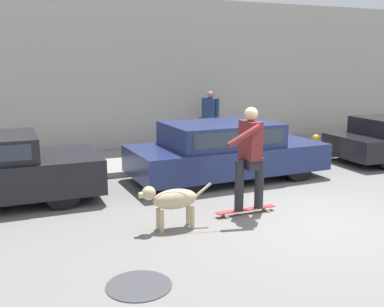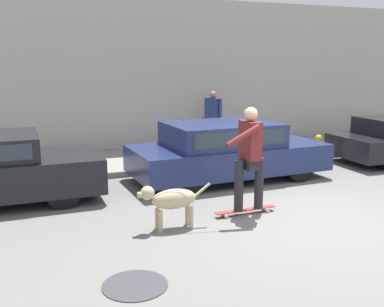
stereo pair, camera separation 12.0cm
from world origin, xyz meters
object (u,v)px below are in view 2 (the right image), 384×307
(dog, at_px, (171,200))
(fire_hydrant, at_px, (318,148))
(parked_car_1, at_px, (226,151))
(pedestrian_with_bag, at_px, (213,117))
(skateboarder, at_px, (249,154))

(dog, xyz_separation_m, fire_hydrant, (5.04, 3.11, -0.09))
(parked_car_1, xyz_separation_m, pedestrian_with_bag, (0.94, 2.86, 0.40))
(parked_car_1, distance_m, dog, 3.19)
(dog, distance_m, skateboarder, 1.54)
(parked_car_1, relative_size, dog, 3.63)
(parked_car_1, xyz_separation_m, skateboarder, (-0.67, -2.23, 0.41))
(skateboarder, xyz_separation_m, pedestrian_with_bag, (1.61, 5.09, -0.01))
(dog, bearing_deg, pedestrian_with_bag, -119.99)
(skateboarder, relative_size, fire_hydrant, 3.26)
(dog, bearing_deg, skateboarder, -173.04)
(skateboarder, relative_size, pedestrian_with_bag, 1.44)
(dog, bearing_deg, parked_car_1, -131.11)
(parked_car_1, bearing_deg, fire_hydrant, 11.40)
(skateboarder, bearing_deg, dog, 5.74)
(dog, relative_size, skateboarder, 0.51)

